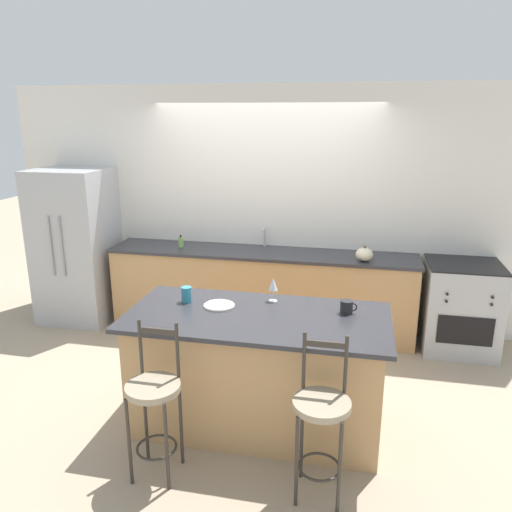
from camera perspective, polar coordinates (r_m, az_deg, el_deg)
name	(u,v)px	position (r m, az deg, el deg)	size (l,w,h in m)	color
ground_plane	(254,342)	(5.49, -0.18, -9.77)	(18.00, 18.00, 0.00)	tan
wall_back	(266,208)	(5.68, 1.20, 5.47)	(6.00, 0.07, 2.70)	silver
back_counter	(261,290)	(5.63, 0.57, -3.96)	(3.39, 0.63, 0.93)	tan
sink_faucet	(264,235)	(5.63, 0.97, 2.43)	(0.02, 0.13, 0.22)	#ADAFB5
kitchen_island	(257,370)	(3.97, 0.12, -12.91)	(1.98, 0.95, 0.93)	tan
refrigerator	(77,246)	(6.21, -19.82, 1.12)	(0.82, 0.77, 1.79)	#ADAFB5
oven_range	(460,307)	(5.58, 22.31, -5.40)	(0.73, 0.69, 0.93)	#ADAFB5
bar_stool_near	(154,401)	(3.50, -11.55, -15.90)	(0.36, 0.36, 1.08)	#332D28
bar_stool_far	(321,418)	(3.30, 7.46, -17.88)	(0.36, 0.36, 1.08)	#332D28
dinner_plate	(219,305)	(3.95, -4.24, -5.63)	(0.24, 0.24, 0.02)	beige
wine_glass	(273,285)	(4.00, 1.97, -3.29)	(0.07, 0.07, 0.20)	white
coffee_mug	(347,307)	(3.85, 10.34, -5.74)	(0.13, 0.10, 0.10)	#232326
tumbler_cup	(187,294)	(4.04, -7.95, -4.38)	(0.08, 0.08, 0.13)	teal
pumpkin_decoration	(364,254)	(5.22, 12.27, 0.18)	(0.18, 0.18, 0.16)	beige
soap_bottle	(181,242)	(5.71, -8.59, 1.61)	(0.06, 0.06, 0.14)	#89B260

